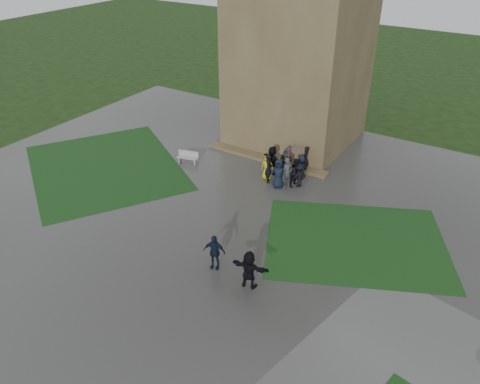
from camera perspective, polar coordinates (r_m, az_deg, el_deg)
The scene contains 10 objects.
ground at distance 24.67m, azimuth -9.19°, elevation -5.59°, with size 120.00×120.00×0.00m, color black.
plaza at distance 25.89m, azimuth -6.34°, elevation -3.39°, with size 34.00×34.00×0.02m, color #373634.
lawn_inset_left at distance 32.35m, azimuth -16.12°, elevation 2.95°, with size 11.00×9.00×0.01m, color #123512.
lawn_inset_right at distance 24.81m, azimuth 13.92°, elevation -5.89°, with size 9.00×7.00×0.01m, color #123512.
tower at distance 33.00m, azimuth 7.63°, elevation 20.97°, with size 8.00×8.00×18.00m, color brown.
tower_plinth at distance 32.01m, azimuth 3.13°, elevation 4.09°, with size 9.00×0.80×0.22m, color brown.
bench at distance 31.66m, azimuth -6.37°, elevation 4.26°, with size 1.48×0.79×0.82m.
visitor_cluster at distance 29.11m, azimuth 5.55°, elevation 3.37°, with size 3.62×3.48×2.64m.
pedestrian_mid at distance 21.99m, azimuth -3.16°, elevation -7.29°, with size 1.06×0.60×1.81m, color black.
pedestrian_near at distance 20.92m, azimuth 1.11°, elevation -9.45°, with size 1.75×0.63×1.88m, color black.
Camera 1 is at (13.79, -14.48, 14.45)m, focal length 35.00 mm.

